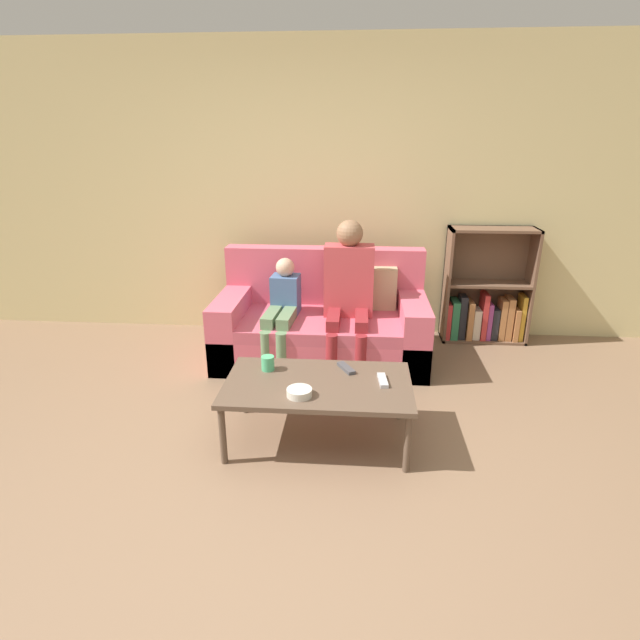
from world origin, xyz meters
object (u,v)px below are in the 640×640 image
object	(u,v)px
person_adult	(349,285)
tv_remote_0	(383,380)
bookshelf	(484,301)
person_child	(282,308)
cup_near	(268,363)
couch	(323,325)
snack_bowl	(299,392)
coffee_table	(318,387)
tv_remote_1	(346,368)

from	to	relation	value
person_adult	tv_remote_0	xyz separation A→B (m)	(0.24, -1.16, -0.26)
bookshelf	tv_remote_0	bearing A→B (deg)	-119.81
person_child	cup_near	world-z (taller)	person_child
person_adult	bookshelf	bearing A→B (deg)	25.54
couch	snack_bowl	bearing A→B (deg)	-91.20
couch	person_adult	distance (m)	0.45
tv_remote_0	cup_near	bearing A→B (deg)	165.61
bookshelf	tv_remote_0	xyz separation A→B (m)	(-1.00, -1.75, 0.03)
person_child	snack_bowl	distance (m)	1.33
cup_near	bookshelf	bearing A→B (deg)	43.52
coffee_table	person_child	bearing A→B (deg)	108.92
coffee_table	tv_remote_0	size ratio (longest dim) A/B	6.49
coffee_table	bookshelf	bearing A→B (deg)	52.02
bookshelf	coffee_table	distance (m)	2.26
coffee_table	person_adult	world-z (taller)	person_adult
tv_remote_0	person_child	bearing A→B (deg)	120.07
bookshelf	tv_remote_1	distance (m)	2.01
snack_bowl	person_adult	bearing A→B (deg)	79.88
tv_remote_1	cup_near	bearing A→B (deg)	155.71
cup_near	tv_remote_1	distance (m)	0.50
snack_bowl	person_child	bearing A→B (deg)	102.68
tv_remote_1	snack_bowl	world-z (taller)	snack_bowl
person_adult	person_child	bearing A→B (deg)	-172.44
cup_near	tv_remote_1	size ratio (longest dim) A/B	0.54
bookshelf	snack_bowl	size ratio (longest dim) A/B	7.13
person_child	bookshelf	bearing A→B (deg)	24.58
person_adult	tv_remote_0	distance (m)	1.21
bookshelf	coffee_table	world-z (taller)	bookshelf
cup_near	snack_bowl	world-z (taller)	cup_near
bookshelf	person_adult	bearing A→B (deg)	-154.43
bookshelf	tv_remote_1	size ratio (longest dim) A/B	6.07
tv_remote_0	tv_remote_1	world-z (taller)	same
person_adult	person_child	xyz separation A→B (m)	(-0.53, -0.07, -0.19)
bookshelf	snack_bowl	bearing A→B (deg)	-127.14
cup_near	tv_remote_1	bearing A→B (deg)	4.66
coffee_table	tv_remote_1	size ratio (longest dim) A/B	6.56
coffee_table	snack_bowl	distance (m)	0.21
bookshelf	person_adult	size ratio (longest dim) A/B	0.89
couch	person_adult	world-z (taller)	person_adult
coffee_table	snack_bowl	world-z (taller)	snack_bowl
snack_bowl	coffee_table	bearing A→B (deg)	62.45
couch	bookshelf	size ratio (longest dim) A/B	1.66
person_child	tv_remote_1	size ratio (longest dim) A/B	5.00
coffee_table	tv_remote_1	distance (m)	0.25
tv_remote_1	snack_bowl	size ratio (longest dim) A/B	1.18
person_child	tv_remote_0	size ratio (longest dim) A/B	4.95
couch	person_child	xyz separation A→B (m)	(-0.32, -0.15, 0.20)
snack_bowl	cup_near	bearing A→B (deg)	126.34
coffee_table	person_adult	bearing A→B (deg)	82.73
person_child	couch	bearing A→B (deg)	29.53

